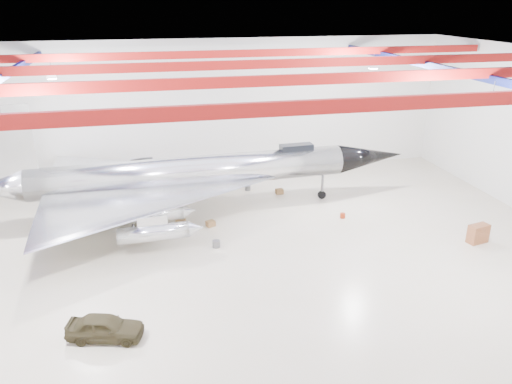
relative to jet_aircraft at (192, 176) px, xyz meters
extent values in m
plane|color=beige|center=(2.16, -6.95, -2.64)|extent=(40.00, 40.00, 0.00)
plane|color=silver|center=(2.16, 8.05, 2.86)|extent=(40.00, 0.00, 40.00)
plane|color=#0A0F38|center=(2.16, -6.95, 8.36)|extent=(40.00, 40.00, 0.00)
cube|color=maroon|center=(2.16, -15.95, 7.76)|extent=(39.50, 0.25, 0.50)
cube|color=maroon|center=(2.16, -9.95, 7.76)|extent=(39.50, 0.25, 0.50)
cube|color=maroon|center=(2.16, -3.95, 7.76)|extent=(39.50, 0.25, 0.50)
cube|color=maroon|center=(2.16, 2.05, 7.76)|extent=(39.50, 0.25, 0.50)
cube|color=#0C1348|center=(14.16, -6.95, 7.46)|extent=(0.25, 29.50, 0.40)
cube|color=silver|center=(-7.84, -12.95, 7.06)|extent=(0.55, 0.55, 0.25)
cube|color=silver|center=(12.16, -12.95, 7.06)|extent=(0.55, 0.55, 0.25)
cube|color=silver|center=(-7.84, -0.95, 7.06)|extent=(0.55, 0.55, 0.25)
cube|color=silver|center=(12.16, -0.95, 7.06)|extent=(0.55, 0.55, 0.25)
cylinder|color=silver|center=(0.06, 0.00, 0.31)|extent=(21.12, 2.88, 2.11)
cone|color=black|center=(13.21, 0.49, 0.31)|extent=(5.34, 2.30, 2.11)
cube|color=silver|center=(-10.99, -0.41, 3.04)|extent=(2.95, 0.24, 4.74)
cube|color=black|center=(7.42, 0.27, 1.41)|extent=(2.35, 0.93, 0.53)
cylinder|color=silver|center=(-2.88, -5.90, -1.17)|extent=(4.03, 1.10, 0.95)
cylinder|color=silver|center=(-2.98, -3.27, -1.17)|extent=(4.03, 1.10, 0.95)
cylinder|color=silver|center=(-3.21, 3.04, -1.17)|extent=(4.03, 1.10, 0.95)
cylinder|color=silver|center=(-3.31, 5.67, -1.17)|extent=(4.03, 1.10, 0.95)
cylinder|color=#59595B|center=(9.53, 0.35, -1.69)|extent=(0.19, 0.19, 1.90)
cylinder|color=black|center=(9.53, 0.35, -2.35)|extent=(0.60, 0.25, 0.59)
cylinder|color=#59595B|center=(-4.05, -2.78, -1.69)|extent=(0.19, 0.19, 1.90)
cylinder|color=black|center=(-4.05, -2.78, -2.35)|extent=(0.60, 0.25, 0.59)
cylinder|color=#59595B|center=(-4.25, 2.48, -1.69)|extent=(0.19, 0.19, 1.90)
cylinder|color=black|center=(-4.25, 2.48, -2.35)|extent=(0.60, 0.25, 0.59)
imported|color=#332D19|center=(-5.26, -13.01, -2.08)|extent=(3.54, 2.14, 1.13)
cube|color=brown|center=(16.30, -8.51, -2.06)|extent=(1.37, 0.88, 1.16)
cube|color=olive|center=(-1.07, -2.00, -2.44)|extent=(0.72, 0.66, 0.41)
cylinder|color=#59595B|center=(0.73, -5.59, -2.43)|extent=(0.56, 0.56, 0.42)
cube|color=olive|center=(6.72, 1.98, -2.45)|extent=(0.59, 0.49, 0.38)
cube|color=#59595B|center=(-6.75, 1.91, -2.52)|extent=(0.36, 0.29, 0.25)
cylinder|color=maroon|center=(9.71, -3.28, -2.48)|extent=(0.45, 0.45, 0.32)
cube|color=olive|center=(0.81, -2.61, -2.45)|extent=(0.67, 0.62, 0.38)
cylinder|color=#59595B|center=(4.54, 3.27, -2.44)|extent=(0.49, 0.49, 0.40)
camera|label=1|loc=(-2.90, -32.02, 11.22)|focal=35.00mm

